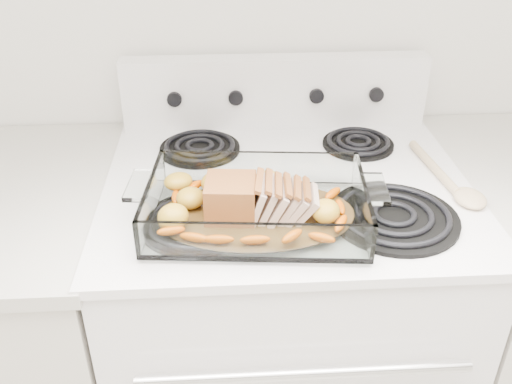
{
  "coord_description": "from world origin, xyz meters",
  "views": [
    {
      "loc": [
        -0.13,
        0.6,
        1.55
      ],
      "look_at": [
        -0.07,
        1.52,
        0.99
      ],
      "focal_mm": 40.0,
      "sensor_mm": 36.0,
      "label": 1
    }
  ],
  "objects": [
    {
      "name": "baking_dish",
      "position": [
        -0.07,
        1.5,
        0.96
      ],
      "size": [
        0.4,
        0.27,
        0.08
      ],
      "rotation": [
        0.0,
        0.0,
        -0.09
      ],
      "color": "white",
      "rests_on": "electric_range"
    },
    {
      "name": "counter_left",
      "position": [
        -0.67,
        1.66,
        0.47
      ],
      "size": [
        0.58,
        0.68,
        0.93
      ],
      "color": "beige",
      "rests_on": "ground"
    },
    {
      "name": "electric_range",
      "position": [
        0.0,
        1.66,
        0.48
      ],
      "size": [
        0.78,
        0.7,
        1.12
      ],
      "color": "white",
      "rests_on": "ground"
    },
    {
      "name": "wooden_spoon",
      "position": [
        0.35,
        1.61,
        0.95
      ],
      "size": [
        0.08,
        0.29,
        0.02
      ],
      "rotation": [
        0.0,
        0.0,
        0.1
      ],
      "color": "tan",
      "rests_on": "electric_range"
    },
    {
      "name": "pork_roast",
      "position": [
        -0.09,
        1.5,
        0.99
      ],
      "size": [
        0.21,
        0.09,
        0.08
      ],
      "rotation": [
        0.0,
        0.0,
        -0.26
      ],
      "color": "brown",
      "rests_on": "baking_dish"
    },
    {
      "name": "roast_vegetables",
      "position": [
        -0.08,
        1.53,
        0.97
      ],
      "size": [
        0.33,
        0.18,
        0.04
      ],
      "rotation": [
        0.0,
        0.0,
        0.4
      ],
      "color": "#D05B02",
      "rests_on": "baking_dish"
    }
  ]
}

